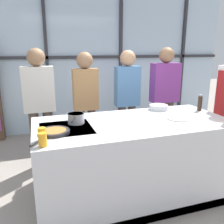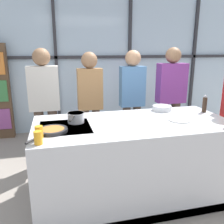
% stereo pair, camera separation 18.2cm
% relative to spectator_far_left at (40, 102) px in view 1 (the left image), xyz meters
% --- Properties ---
extents(ground_plane, '(18.00, 18.00, 0.00)m').
position_rel_spectator_far_left_xyz_m(ground_plane, '(0.98, -1.05, -0.99)').
color(ground_plane, gray).
extents(back_window_wall, '(6.40, 0.10, 2.80)m').
position_rel_spectator_far_left_xyz_m(back_window_wall, '(0.98, 1.58, 0.42)').
color(back_window_wall, silver).
rests_on(back_window_wall, ground_plane).
extents(demo_island, '(2.18, 1.02, 0.93)m').
position_rel_spectator_far_left_xyz_m(demo_island, '(0.98, -1.05, -0.52)').
color(demo_island, silver).
rests_on(demo_island, ground_plane).
extents(spectator_far_left, '(0.42, 0.24, 1.72)m').
position_rel_spectator_far_left_xyz_m(spectator_far_left, '(0.00, 0.00, 0.00)').
color(spectator_far_left, '#47382D').
rests_on(spectator_far_left, ground_plane).
extents(spectator_center_left, '(0.36, 0.23, 1.67)m').
position_rel_spectator_far_left_xyz_m(spectator_center_left, '(0.65, 0.00, -0.01)').
color(spectator_center_left, '#47382D').
rests_on(spectator_center_left, ground_plane).
extents(spectator_center_right, '(0.38, 0.24, 1.69)m').
position_rel_spectator_far_left_xyz_m(spectator_center_right, '(1.31, 0.00, 0.00)').
color(spectator_center_right, '#47382D').
rests_on(spectator_center_right, ground_plane).
extents(spectator_far_right, '(0.46, 0.24, 1.73)m').
position_rel_spectator_far_left_xyz_m(spectator_far_right, '(1.96, 0.00, -0.01)').
color(spectator_far_right, '#47382D').
rests_on(spectator_far_right, ground_plane).
extents(frying_pan, '(0.37, 0.46, 0.03)m').
position_rel_spectator_far_left_xyz_m(frying_pan, '(0.10, -1.18, -0.04)').
color(frying_pan, '#232326').
rests_on(frying_pan, demo_island).
extents(saucepan, '(0.19, 0.33, 0.11)m').
position_rel_spectator_far_left_xyz_m(saucepan, '(0.35, -0.93, -0.00)').
color(saucepan, silver).
rests_on(saucepan, demo_island).
extents(white_plate, '(0.26, 0.26, 0.01)m').
position_rel_spectator_far_left_xyz_m(white_plate, '(1.50, -1.12, -0.05)').
color(white_plate, white).
rests_on(white_plate, demo_island).
extents(mixing_bowl, '(0.24, 0.24, 0.06)m').
position_rel_spectator_far_left_xyz_m(mixing_bowl, '(1.50, -0.66, -0.03)').
color(mixing_bowl, silver).
rests_on(mixing_bowl, demo_island).
extents(pepper_grinder, '(0.05, 0.05, 0.22)m').
position_rel_spectator_far_left_xyz_m(pepper_grinder, '(1.98, -0.87, 0.04)').
color(pepper_grinder, '#332319').
rests_on(pepper_grinder, demo_island).
extents(juice_glass_near, '(0.07, 0.07, 0.12)m').
position_rel_spectator_far_left_xyz_m(juice_glass_near, '(-0.01, -1.46, -0.00)').
color(juice_glass_near, orange).
rests_on(juice_glass_near, demo_island).
extents(juice_glass_far, '(0.07, 0.07, 0.12)m').
position_rel_spectator_far_left_xyz_m(juice_glass_far, '(-0.01, -1.32, -0.00)').
color(juice_glass_far, orange).
rests_on(juice_glass_far, demo_island).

